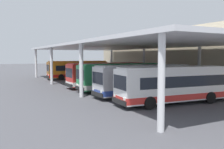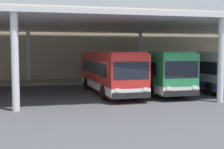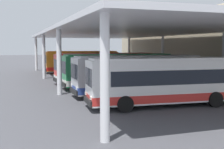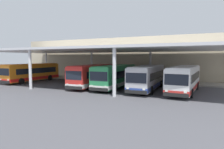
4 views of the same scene
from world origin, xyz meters
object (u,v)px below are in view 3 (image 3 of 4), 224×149
Objects in this scene: bus_nearest_bay at (82,61)px; bus_far_bay at (138,74)px; bus_second_bay at (105,67)px; bench_waiting at (204,79)px; bus_departing at (167,81)px; bus_middle_bay at (118,70)px.

bus_nearest_bay and bus_far_bay have the same top height.
bus_far_bay is (8.05, 0.27, 0.00)m from bus_second_bay.
bus_far_bay is at bearing -70.94° from bench_waiting.
bus_departing is (4.51, 0.05, 0.00)m from bus_far_bay.
bus_second_bay is (12.61, -0.37, 0.00)m from bus_nearest_bay.
bus_departing is (25.17, -0.05, 0.00)m from bus_nearest_bay.
bus_second_bay is 10.09m from bench_waiting.
bus_nearest_bay is at bearing 179.34° from bus_middle_bay.
bus_second_bay is at bearing -120.98° from bench_waiting.
bus_nearest_bay is at bearing 179.88° from bus_departing.
bus_second_bay and bus_departing have the same top height.
bus_middle_bay is 1.00× the size of bus_far_bay.
bus_middle_bay is at bearing 3.06° from bus_second_bay.
bus_departing reaches higher than bench_waiting.
bench_waiting is (-7.39, 8.29, -0.99)m from bus_departing.
bench_waiting is at bearing 131.74° from bus_departing.
bench_waiting is at bearing 59.02° from bus_second_bay.
bus_far_bay is 4.51m from bus_departing.
bus_nearest_bay and bus_second_bay have the same top height.
bus_middle_bay is 8.64m from bench_waiting.
bus_nearest_bay is 1.01× the size of bus_middle_bay.
bus_nearest_bay is 19.62m from bench_waiting.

